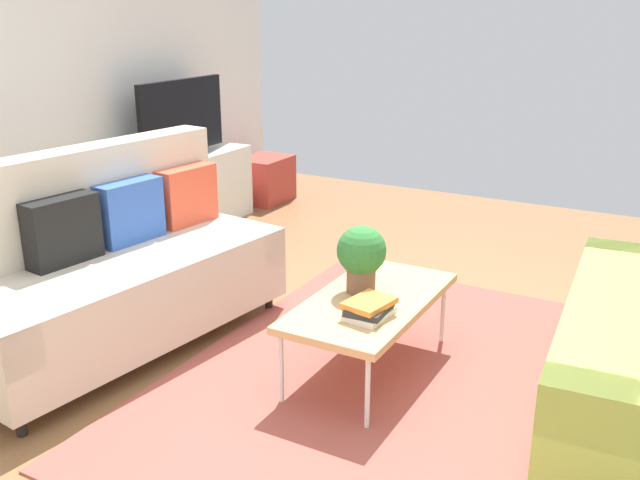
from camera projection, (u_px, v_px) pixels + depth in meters
ground_plane at (364, 375)px, 3.72m from camera, size 7.68×7.68×0.00m
area_rug at (399, 383)px, 3.64m from camera, size 2.90×2.20×0.01m
couch_beige at (113, 268)px, 3.97m from camera, size 1.99×1.07×1.10m
coffee_table at (370, 303)px, 3.65m from camera, size 1.10×0.56×0.42m
tv_console at (185, 193)px, 6.04m from camera, size 1.40×0.44×0.64m
tv at (182, 120)px, 5.83m from camera, size 1.00×0.20×0.64m
storage_trunk at (265, 179)px, 6.94m from camera, size 0.52×0.40×0.44m
potted_plant at (361, 255)px, 3.65m from camera, size 0.26×0.26×0.36m
table_book_0 at (369, 314)px, 3.42m from camera, size 0.25×0.20×0.03m
table_book_1 at (369, 308)px, 3.41m from camera, size 0.25×0.19×0.03m
table_book_2 at (369, 303)px, 3.40m from camera, size 0.27×0.22×0.03m
vase_0 at (128, 160)px, 5.46m from camera, size 0.13×0.13×0.15m
vase_1 at (146, 153)px, 5.61m from camera, size 0.12×0.12×0.18m
bottle_0 at (169, 147)px, 5.71m from camera, size 0.04×0.04×0.24m
bottle_1 at (176, 146)px, 5.79m from camera, size 0.04×0.04×0.23m
bottle_2 at (184, 148)px, 5.88m from camera, size 0.04×0.04×0.15m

